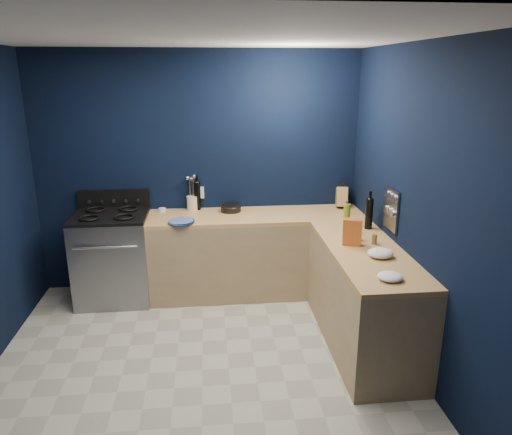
{
  "coord_description": "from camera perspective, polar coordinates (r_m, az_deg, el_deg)",
  "views": [
    {
      "loc": [
        0.1,
        -3.44,
        2.38
      ],
      "look_at": [
        0.55,
        1.0,
        1.0
      ],
      "focal_mm": 33.55,
      "sensor_mm": 36.0,
      "label": 1
    }
  ],
  "objects": [
    {
      "name": "oil_bottle",
      "position": [
        4.62,
        10.74,
        -0.03
      ],
      "size": [
        0.07,
        0.07,
        0.27
      ],
      "primitive_type": "cylinder",
      "rotation": [
        0.0,
        0.0,
        -0.09
      ],
      "color": "olive",
      "rests_on": "top_right"
    },
    {
      "name": "wine_bottle_right",
      "position": [
        4.75,
        13.32,
        0.4
      ],
      "size": [
        0.09,
        0.09,
        0.29
      ],
      "primitive_type": "cylinder",
      "rotation": [
        0.0,
        0.0,
        0.38
      ],
      "color": "black",
      "rests_on": "top_right"
    },
    {
      "name": "backguard",
      "position": [
        5.43,
        -16.56,
        2.17
      ],
      "size": [
        0.76,
        0.06,
        0.2
      ],
      "primitive_type": "cube",
      "color": "black",
      "rests_on": "gas_range"
    },
    {
      "name": "floor",
      "position": [
        4.19,
        -6.4,
        -17.73
      ],
      "size": [
        3.5,
        3.5,
        0.02
      ],
      "primitive_type": "cube",
      "color": "#A9A595",
      "rests_on": "ground"
    },
    {
      "name": "wall_back",
      "position": [
        5.31,
        -6.78,
        5.33
      ],
      "size": [
        3.5,
        0.02,
        2.6
      ],
      "primitive_type": "cube",
      "color": "black",
      "rests_on": "ground"
    },
    {
      "name": "towel_front",
      "position": [
        4.08,
        14.62,
        -4.12
      ],
      "size": [
        0.23,
        0.2,
        0.07
      ],
      "primitive_type": "ellipsoid",
      "rotation": [
        0.0,
        0.0,
        -0.08
      ],
      "color": "white",
      "rests_on": "top_right"
    },
    {
      "name": "ramekin",
      "position": [
        5.34,
        -11.12,
        0.94
      ],
      "size": [
        0.09,
        0.09,
        0.03
      ],
      "primitive_type": "cylinder",
      "rotation": [
        0.0,
        0.0,
        -0.13
      ],
      "color": "white",
      "rests_on": "top_back"
    },
    {
      "name": "cooktop",
      "position": [
        5.17,
        -17.03,
        0.19
      ],
      "size": [
        0.76,
        0.66,
        0.03
      ],
      "primitive_type": "cube",
      "color": "black",
      "rests_on": "gas_range"
    },
    {
      "name": "spice_jar_near",
      "position": [
        4.44,
        12.15,
        -2.05
      ],
      "size": [
        0.05,
        0.05,
        0.09
      ],
      "primitive_type": "cylinder",
      "rotation": [
        0.0,
        0.0,
        -0.26
      ],
      "color": "olive",
      "rests_on": "top_right"
    },
    {
      "name": "wall_right",
      "position": [
        3.97,
        19.2,
        0.42
      ],
      "size": [
        0.02,
        3.5,
        2.6
      ],
      "primitive_type": "cube",
      "color": "black",
      "rests_on": "ground"
    },
    {
      "name": "plate_stack",
      "position": [
        4.87,
        -8.93,
        -0.51
      ],
      "size": [
        0.27,
        0.27,
        0.03
      ],
      "primitive_type": "cylinder",
      "rotation": [
        0.0,
        0.0,
        -0.06
      ],
      "color": "teal",
      "rests_on": "top_back"
    },
    {
      "name": "gas_range",
      "position": [
        5.32,
        -16.59,
        -4.71
      ],
      "size": [
        0.76,
        0.66,
        0.92
      ],
      "primitive_type": "cube",
      "color": "gray",
      "rests_on": "floor"
    },
    {
      "name": "towel_end",
      "position": [
        3.67,
        15.68,
        -6.79
      ],
      "size": [
        0.19,
        0.17,
        0.06
      ],
      "primitive_type": "ellipsoid",
      "rotation": [
        0.0,
        0.0,
        -0.0
      ],
      "color": "white",
      "rests_on": "top_right"
    },
    {
      "name": "utensil_crock",
      "position": [
        5.32,
        -7.57,
        1.76
      ],
      "size": [
        0.14,
        0.14,
        0.16
      ],
      "primitive_type": "cylinder",
      "rotation": [
        0.0,
        0.0,
        0.17
      ],
      "color": "#F5EAC0",
      "rests_on": "top_back"
    },
    {
      "name": "spice_panel",
      "position": [
        4.48,
        15.88,
        0.96
      ],
      "size": [
        0.02,
        0.28,
        0.38
      ],
      "primitive_type": "cube",
      "color": "gray",
      "rests_on": "wall_right"
    },
    {
      "name": "oven_door",
      "position": [
        5.04,
        -17.21,
        -6.14
      ],
      "size": [
        0.59,
        0.02,
        0.42
      ],
      "primitive_type": "cube",
      "color": "black",
      "rests_on": "gas_range"
    },
    {
      "name": "crouton_bag",
      "position": [
        4.28,
        11.41,
        -1.73
      ],
      "size": [
        0.18,
        0.13,
        0.24
      ],
      "primitive_type": "cube",
      "rotation": [
        0.0,
        0.0,
        -0.36
      ],
      "color": "#AA291E",
      "rests_on": "top_right"
    },
    {
      "name": "top_right",
      "position": [
        4.23,
        13.05,
        -4.04
      ],
      "size": [
        0.63,
        1.67,
        0.04
      ],
      "primitive_type": "cube",
      "color": "olive",
      "rests_on": "cab_right"
    },
    {
      "name": "ceiling",
      "position": [
        3.45,
        -7.94,
        20.85
      ],
      "size": [
        3.5,
        3.5,
        0.02
      ],
      "primitive_type": "cube",
      "color": "silver",
      "rests_on": "ground"
    },
    {
      "name": "cab_right",
      "position": [
        4.41,
        12.65,
        -9.5
      ],
      "size": [
        0.63,
        1.67,
        0.86
      ],
      "primitive_type": "cube",
      "color": "tan",
      "rests_on": "floor"
    },
    {
      "name": "cab_back",
      "position": [
        5.27,
        0.06,
        -4.51
      ],
      "size": [
        2.3,
        0.63,
        0.86
      ],
      "primitive_type": "cube",
      "color": "tan",
      "rests_on": "floor"
    },
    {
      "name": "knife_block",
      "position": [
        5.47,
        10.17,
        2.4
      ],
      "size": [
        0.17,
        0.28,
        0.27
      ],
      "primitive_type": "cube",
      "rotation": [
        -0.31,
        0.0,
        -0.19
      ],
      "color": "olive",
      "rests_on": "top_back"
    },
    {
      "name": "lemon_basket",
      "position": [
        5.22,
        -3.02,
        1.17
      ],
      "size": [
        0.25,
        0.25,
        0.08
      ],
      "primitive_type": "cylinder",
      "rotation": [
        0.0,
        0.0,
        0.17
      ],
      "color": "black",
      "rests_on": "top_back"
    },
    {
      "name": "wine_bottle_back",
      "position": [
        5.3,
        -7.02,
        2.55
      ],
      "size": [
        0.08,
        0.08,
        0.31
      ],
      "primitive_type": "cylinder",
      "rotation": [
        0.0,
        0.0,
        0.08
      ],
      "color": "black",
      "rests_on": "top_back"
    },
    {
      "name": "top_back",
      "position": [
        5.12,
        0.06,
        0.17
      ],
      "size": [
        2.3,
        0.63,
        0.04
      ],
      "primitive_type": "cube",
      "color": "olive",
      "rests_on": "cab_back"
    },
    {
      "name": "spice_jar_far",
      "position": [
        4.37,
        13.94,
        -2.51
      ],
      "size": [
        0.05,
        0.05,
        0.09
      ],
      "primitive_type": "cylinder",
      "rotation": [
        0.0,
        0.0,
        0.02
      ],
      "color": "olive",
      "rests_on": "top_right"
    },
    {
      "name": "wall_front",
      "position": [
        2.0,
        -7.94,
        -15.73
      ],
      "size": [
        3.5,
        0.02,
        2.6
      ],
      "primitive_type": "cube",
      "color": "black",
      "rests_on": "ground"
    },
    {
      "name": "wall_outlet",
      "position": [
        5.34,
        -6.7,
        2.97
      ],
      "size": [
        0.09,
        0.02,
        0.13
      ],
      "primitive_type": "cube",
      "color": "white",
      "rests_on": "wall_back"
    }
  ]
}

